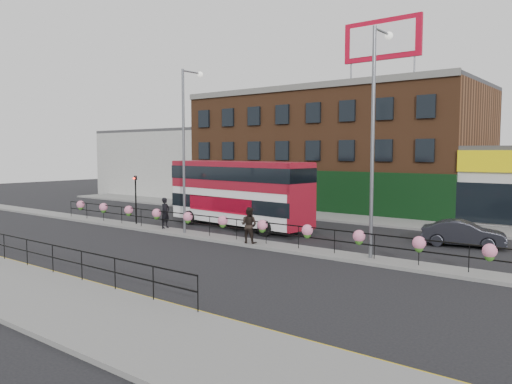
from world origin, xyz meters
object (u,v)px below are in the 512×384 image
Objects in this scene: pedestrian_a at (165,213)px; lamp_column_east at (375,122)px; lamp_column_west at (187,136)px; double_decker_bus at (239,187)px; pedestrian_b at (249,225)px; car at (463,234)px.

pedestrian_a is 0.19× the size of lamp_column_east.
lamp_column_west is at bearing -178.54° from lamp_column_east.
pedestrian_a is (-3.00, -3.54, -1.54)m from double_decker_bus.
double_decker_bus is at bearing -49.36° from pedestrian_a.
lamp_column_east is at bearing 176.79° from pedestrian_b.
double_decker_bus reaches higher than pedestrian_b.
double_decker_bus is 12.02m from lamp_column_east.
car is at bearing 68.53° from lamp_column_east.
double_decker_bus is 5.03m from lamp_column_west.
pedestrian_b is 6.94m from lamp_column_west.
double_decker_bus is at bearing -55.35° from pedestrian_b.
double_decker_bus is 13.57m from car.
pedestrian_b is (7.34, -0.81, -0.01)m from pedestrian_a.
lamp_column_west is (-0.74, -3.84, 3.16)m from double_decker_bus.
double_decker_bus reaches higher than pedestrian_a.
car is 11.13m from pedestrian_b.
pedestrian_b is at bearing -172.98° from lamp_column_east.
lamp_column_west reaches higher than double_decker_bus.
lamp_column_east is at bearing -99.05° from pedestrian_a.
lamp_column_west reaches higher than car.
pedestrian_a reaches higher than pedestrian_b.
pedestrian_b is 8.38m from lamp_column_east.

